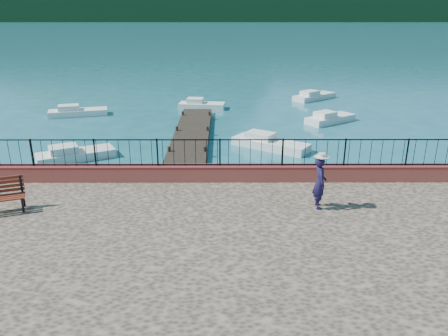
{
  "coord_description": "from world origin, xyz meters",
  "views": [
    {
      "loc": [
        -0.21,
        -10.9,
        6.98
      ],
      "look_at": [
        -0.16,
        2.0,
        2.3
      ],
      "focal_mm": 35.0,
      "sensor_mm": 36.0,
      "label": 1
    }
  ],
  "objects_px": {
    "boat_1": "(270,141)",
    "boat_3": "(78,110)",
    "boat_4": "(202,103)",
    "boat_5": "(314,94)",
    "person": "(320,183)",
    "boat_2": "(330,116)",
    "boat_0": "(76,152)"
  },
  "relations": [
    {
      "from": "boat_5",
      "to": "boat_0",
      "type": "bearing_deg",
      "value": -173.45
    },
    {
      "from": "boat_0",
      "to": "boat_2",
      "type": "distance_m",
      "value": 16.25
    },
    {
      "from": "person",
      "to": "boat_0",
      "type": "distance_m",
      "value": 13.21
    },
    {
      "from": "person",
      "to": "boat_5",
      "type": "distance_m",
      "value": 24.16
    },
    {
      "from": "boat_2",
      "to": "boat_4",
      "type": "xyz_separation_m",
      "value": [
        -8.67,
        4.3,
        0.0
      ]
    },
    {
      "from": "person",
      "to": "boat_4",
      "type": "distance_m",
      "value": 20.63
    },
    {
      "from": "person",
      "to": "boat_3",
      "type": "relative_size",
      "value": 0.42
    },
    {
      "from": "person",
      "to": "boat_4",
      "type": "xyz_separation_m",
      "value": [
        -4.53,
        20.06,
        -1.62
      ]
    },
    {
      "from": "boat_1",
      "to": "boat_3",
      "type": "relative_size",
      "value": 1.06
    },
    {
      "from": "boat_4",
      "to": "boat_5",
      "type": "bearing_deg",
      "value": 27.85
    },
    {
      "from": "boat_1",
      "to": "boat_4",
      "type": "xyz_separation_m",
      "value": [
        -4.12,
        10.04,
        0.0
      ]
    },
    {
      "from": "person",
      "to": "boat_0",
      "type": "bearing_deg",
      "value": 50.85
    },
    {
      "from": "boat_2",
      "to": "boat_4",
      "type": "height_order",
      "value": "same"
    },
    {
      "from": "boat_4",
      "to": "boat_3",
      "type": "bearing_deg",
      "value": -158.52
    },
    {
      "from": "boat_2",
      "to": "boat_3",
      "type": "relative_size",
      "value": 0.9
    },
    {
      "from": "boat_1",
      "to": "boat_2",
      "type": "bearing_deg",
      "value": 85.84
    },
    {
      "from": "person",
      "to": "boat_0",
      "type": "xyz_separation_m",
      "value": [
        -10.24,
        8.18,
        -1.62
      ]
    },
    {
      "from": "boat_5",
      "to": "boat_1",
      "type": "bearing_deg",
      "value": -149.91
    },
    {
      "from": "boat_0",
      "to": "boat_4",
      "type": "distance_m",
      "value": 13.18
    },
    {
      "from": "boat_2",
      "to": "boat_4",
      "type": "bearing_deg",
      "value": 118.4
    },
    {
      "from": "boat_5",
      "to": "boat_2",
      "type": "bearing_deg",
      "value": -133.24
    },
    {
      "from": "boat_0",
      "to": "boat_4",
      "type": "relative_size",
      "value": 1.09
    },
    {
      "from": "person",
      "to": "boat_1",
      "type": "relative_size",
      "value": 0.39
    },
    {
      "from": "boat_2",
      "to": "boat_5",
      "type": "relative_size",
      "value": 0.88
    },
    {
      "from": "boat_2",
      "to": "boat_4",
      "type": "relative_size",
      "value": 1.05
    },
    {
      "from": "boat_4",
      "to": "boat_1",
      "type": "bearing_deg",
      "value": -61.18
    },
    {
      "from": "boat_0",
      "to": "boat_1",
      "type": "bearing_deg",
      "value": -17.06
    },
    {
      "from": "boat_1",
      "to": "boat_3",
      "type": "bearing_deg",
      "value": -177.17
    },
    {
      "from": "boat_0",
      "to": "boat_5",
      "type": "height_order",
      "value": "same"
    },
    {
      "from": "boat_4",
      "to": "boat_5",
      "type": "height_order",
      "value": "same"
    },
    {
      "from": "boat_0",
      "to": "boat_3",
      "type": "xyz_separation_m",
      "value": [
        -2.88,
        9.59,
        0.0
      ]
    },
    {
      "from": "boat_3",
      "to": "boat_0",
      "type": "bearing_deg",
      "value": -88.59
    }
  ]
}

